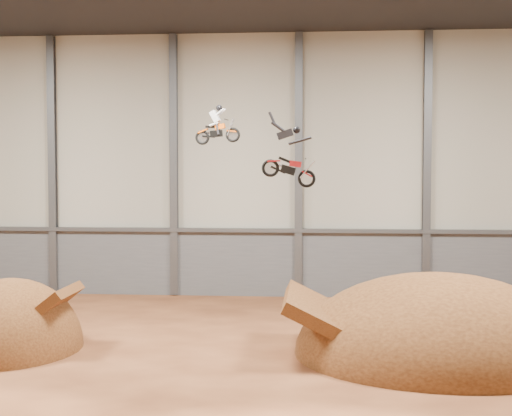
# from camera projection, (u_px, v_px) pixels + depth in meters

# --- Properties ---
(floor) EXTENTS (40.00, 40.00, 0.00)m
(floor) POSITION_uv_depth(u_px,v_px,m) (188.00, 375.00, 23.44)
(floor) COLOR #532916
(floor) RESTS_ON ground
(back_wall) EXTENTS (40.00, 0.10, 14.00)m
(back_wall) POSITION_uv_depth(u_px,v_px,m) (236.00, 165.00, 38.00)
(back_wall) COLOR #ADAA99
(back_wall) RESTS_ON ground
(lower_band_back) EXTENTS (39.80, 0.18, 3.50)m
(lower_band_back) POSITION_uv_depth(u_px,v_px,m) (236.00, 263.00, 38.18)
(lower_band_back) COLOR #54575C
(lower_band_back) RESTS_ON ground
(steel_rail) EXTENTS (39.80, 0.35, 0.20)m
(steel_rail) POSITION_uv_depth(u_px,v_px,m) (236.00, 230.00, 37.93)
(steel_rail) COLOR #47494F
(steel_rail) RESTS_ON lower_band_back
(steel_column_1) EXTENTS (0.40, 0.36, 13.90)m
(steel_column_1) POSITION_uv_depth(u_px,v_px,m) (53.00, 166.00, 38.59)
(steel_column_1) COLOR #47494F
(steel_column_1) RESTS_ON ground
(steel_column_2) EXTENTS (0.40, 0.36, 13.90)m
(steel_column_2) POSITION_uv_depth(u_px,v_px,m) (174.00, 165.00, 38.07)
(steel_column_2) COLOR #47494F
(steel_column_2) RESTS_ON ground
(steel_column_3) EXTENTS (0.40, 0.36, 13.90)m
(steel_column_3) POSITION_uv_depth(u_px,v_px,m) (299.00, 165.00, 37.54)
(steel_column_3) COLOR #47494F
(steel_column_3) RESTS_ON ground
(steel_column_4) EXTENTS (0.40, 0.36, 13.90)m
(steel_column_4) POSITION_uv_depth(u_px,v_px,m) (427.00, 165.00, 37.01)
(steel_column_4) COLOR #47494F
(steel_column_4) RESTS_ON ground
(takeoff_ramp) EXTENTS (5.36, 6.19, 5.36)m
(takeoff_ramp) POSITION_uv_depth(u_px,v_px,m) (9.00, 350.00, 26.71)
(takeoff_ramp) COLOR #412310
(takeoff_ramp) RESTS_ON ground
(landing_ramp) EXTENTS (10.42, 9.22, 6.01)m
(landing_ramp) POSITION_uv_depth(u_px,v_px,m) (438.00, 356.00, 25.85)
(landing_ramp) COLOR #412310
(landing_ramp) RESTS_ON ground
(fmx_rider_a) EXTENTS (2.02, 0.93, 1.79)m
(fmx_rider_a) POSITION_uv_depth(u_px,v_px,m) (218.00, 123.00, 28.55)
(fmx_rider_a) COLOR #ED5E0E
(fmx_rider_b) EXTENTS (3.09, 0.75, 2.84)m
(fmx_rider_b) POSITION_uv_depth(u_px,v_px,m) (286.00, 150.00, 25.01)
(fmx_rider_b) COLOR red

